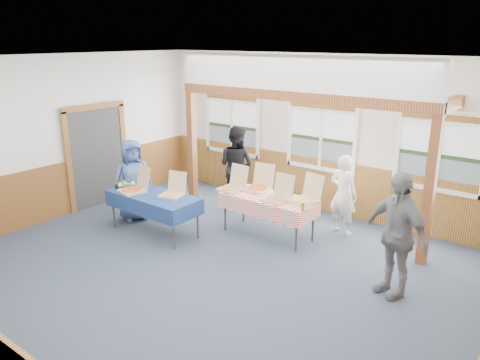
{
  "coord_description": "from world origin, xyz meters",
  "views": [
    {
      "loc": [
        4.35,
        -4.91,
        3.49
      ],
      "look_at": [
        -0.19,
        1.0,
        1.21
      ],
      "focal_mm": 35.0,
      "sensor_mm": 36.0,
      "label": 1
    }
  ],
  "objects_px": {
    "person_grey": "(396,234)",
    "woman_black": "(236,166)",
    "woman_white": "(343,195)",
    "table_right": "(268,200)",
    "table_left": "(153,197)",
    "man_blue": "(133,180)"
  },
  "relations": [
    {
      "from": "table_left",
      "to": "person_grey",
      "type": "relative_size",
      "value": 1.08
    },
    {
      "from": "woman_white",
      "to": "woman_black",
      "type": "height_order",
      "value": "woman_black"
    },
    {
      "from": "woman_black",
      "to": "person_grey",
      "type": "bearing_deg",
      "value": 155.63
    },
    {
      "from": "person_grey",
      "to": "woman_black",
      "type": "bearing_deg",
      "value": -176.64
    },
    {
      "from": "man_blue",
      "to": "table_right",
      "type": "bearing_deg",
      "value": -46.65
    },
    {
      "from": "man_blue",
      "to": "table_left",
      "type": "bearing_deg",
      "value": -82.72
    },
    {
      "from": "woman_white",
      "to": "man_blue",
      "type": "bearing_deg",
      "value": 34.1
    },
    {
      "from": "table_left",
      "to": "woman_white",
      "type": "height_order",
      "value": "woman_white"
    },
    {
      "from": "woman_black",
      "to": "man_blue",
      "type": "bearing_deg",
      "value": 58.7
    },
    {
      "from": "woman_white",
      "to": "table_left",
      "type": "bearing_deg",
      "value": 44.14
    },
    {
      "from": "table_right",
      "to": "person_grey",
      "type": "bearing_deg",
      "value": 2.35
    },
    {
      "from": "woman_white",
      "to": "person_grey",
      "type": "xyz_separation_m",
      "value": [
        1.51,
        -1.53,
        0.15
      ]
    },
    {
      "from": "woman_black",
      "to": "man_blue",
      "type": "height_order",
      "value": "woman_black"
    },
    {
      "from": "woman_white",
      "to": "person_grey",
      "type": "relative_size",
      "value": 0.83
    },
    {
      "from": "table_right",
      "to": "woman_white",
      "type": "xyz_separation_m",
      "value": [
        1.01,
        0.94,
        0.05
      ]
    },
    {
      "from": "woman_white",
      "to": "person_grey",
      "type": "height_order",
      "value": "person_grey"
    },
    {
      "from": "table_left",
      "to": "person_grey",
      "type": "height_order",
      "value": "person_grey"
    },
    {
      "from": "woman_black",
      "to": "table_left",
      "type": "bearing_deg",
      "value": 81.59
    },
    {
      "from": "table_right",
      "to": "man_blue",
      "type": "xyz_separation_m",
      "value": [
        -2.57,
        -0.93,
        0.11
      ]
    },
    {
      "from": "table_right",
      "to": "table_left",
      "type": "bearing_deg",
      "value": -130.35
    },
    {
      "from": "table_left",
      "to": "woman_black",
      "type": "relative_size",
      "value": 1.13
    },
    {
      "from": "woman_white",
      "to": "woman_black",
      "type": "xyz_separation_m",
      "value": [
        -2.53,
        0.07,
        0.11
      ]
    }
  ]
}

